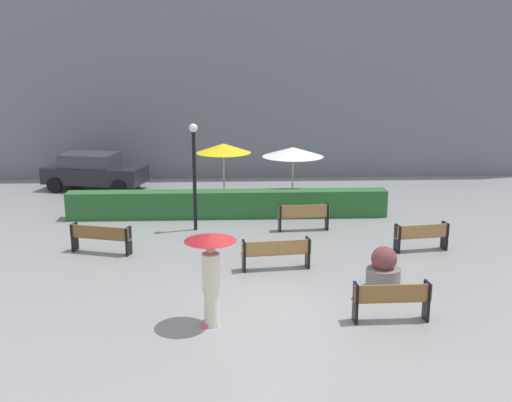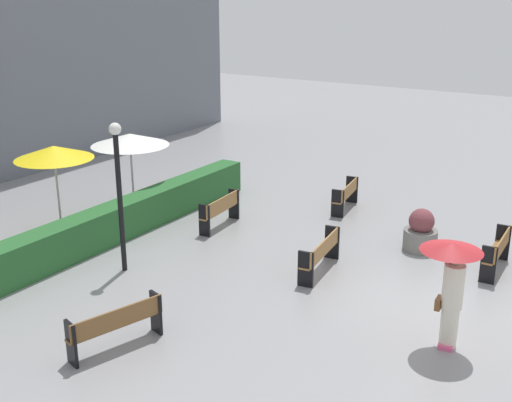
# 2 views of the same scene
# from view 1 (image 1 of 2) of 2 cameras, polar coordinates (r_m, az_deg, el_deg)

# --- Properties ---
(ground_plane) EXTENTS (60.00, 60.00, 0.00)m
(ground_plane) POSITION_cam_1_polar(r_m,az_deg,el_deg) (14.35, 0.80, -10.20)
(ground_plane) COLOR gray
(bench_far_right) EXTENTS (1.66, 0.60, 0.83)m
(bench_far_right) POSITION_cam_1_polar(r_m,az_deg,el_deg) (19.04, 14.96, -3.04)
(bench_far_right) COLOR #9E7242
(bench_far_right) RESTS_ON ground
(bench_back_row) EXTENTS (1.72, 0.46, 0.88)m
(bench_back_row) POSITION_cam_1_polar(r_m,az_deg,el_deg) (20.52, 4.39, -1.28)
(bench_back_row) COLOR #9E7242
(bench_back_row) RESTS_ON ground
(bench_far_left) EXTENTS (1.86, 0.83, 0.84)m
(bench_far_left) POSITION_cam_1_polar(r_m,az_deg,el_deg) (18.75, -14.07, -3.17)
(bench_far_left) COLOR brown
(bench_far_left) RESTS_ON ground
(bench_near_right) EXTENTS (1.71, 0.39, 0.89)m
(bench_near_right) POSITION_cam_1_polar(r_m,az_deg,el_deg) (14.03, 12.34, -8.74)
(bench_near_right) COLOR olive
(bench_near_right) RESTS_ON ground
(bench_mid_center) EXTENTS (1.91, 0.58, 0.84)m
(bench_mid_center) POSITION_cam_1_polar(r_m,az_deg,el_deg) (16.87, 1.87, -4.68)
(bench_mid_center) COLOR #9E7242
(bench_mid_center) RESTS_ON ground
(pedestrian_with_umbrella) EXTENTS (1.12, 1.12, 2.05)m
(pedestrian_with_umbrella) POSITION_cam_1_polar(r_m,az_deg,el_deg) (13.30, -4.17, -5.72)
(pedestrian_with_umbrella) COLOR silver
(pedestrian_with_umbrella) RESTS_ON ground
(planter_pot) EXTENTS (0.85, 0.85, 1.10)m
(planter_pot) POSITION_cam_1_polar(r_m,az_deg,el_deg) (15.87, 11.61, -6.26)
(planter_pot) COLOR slate
(planter_pot) RESTS_ON ground
(lamp_post) EXTENTS (0.28, 0.28, 3.53)m
(lamp_post) POSITION_cam_1_polar(r_m,az_deg,el_deg) (20.29, -5.69, 3.33)
(lamp_post) COLOR black
(lamp_post) RESTS_ON ground
(patio_umbrella_yellow) EXTENTS (2.07, 2.07, 2.41)m
(patio_umbrella_yellow) POSITION_cam_1_polar(r_m,az_deg,el_deg) (23.43, -2.99, 4.85)
(patio_umbrella_yellow) COLOR silver
(patio_umbrella_yellow) RESTS_ON ground
(patio_umbrella_white) EXTENTS (2.30, 2.30, 2.29)m
(patio_umbrella_white) POSITION_cam_1_polar(r_m,az_deg,el_deg) (23.31, 3.41, 4.51)
(patio_umbrella_white) COLOR silver
(patio_umbrella_white) RESTS_ON ground
(hedge_strip) EXTENTS (11.33, 0.70, 0.96)m
(hedge_strip) POSITION_cam_1_polar(r_m,az_deg,el_deg) (22.15, -2.59, -0.27)
(hedge_strip) COLOR #28602D
(hedge_strip) RESTS_ON ground
(building_facade) EXTENTS (28.00, 1.20, 8.75)m
(building_facade) POSITION_cam_1_polar(r_m,az_deg,el_deg) (29.15, -0.97, 10.83)
(building_facade) COLOR slate
(building_facade) RESTS_ON ground
(parked_car) EXTENTS (4.50, 2.75, 1.57)m
(parked_car) POSITION_cam_1_polar(r_m,az_deg,el_deg) (27.36, -14.63, 2.69)
(parked_car) COLOR black
(parked_car) RESTS_ON ground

